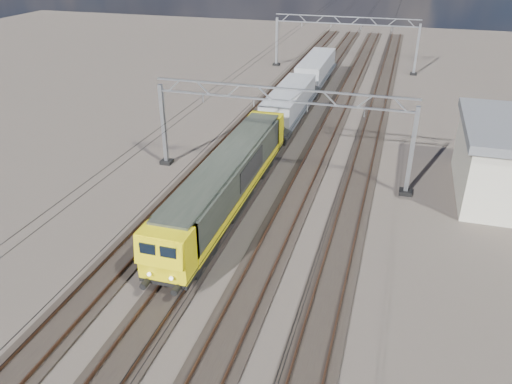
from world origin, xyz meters
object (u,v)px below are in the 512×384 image
(locomotive, at_px, (228,179))
(hopper_wagon_mid, at_px, (316,70))
(hopper_wagon_lead, at_px, (289,104))
(catenary_gantry_far, at_px, (345,41))
(catenary_gantry_mid, at_px, (280,130))

(locomotive, height_order, hopper_wagon_mid, locomotive)
(locomotive, xyz_separation_m, hopper_wagon_lead, (-0.00, 17.70, -0.09))
(catenary_gantry_far, bearing_deg, catenary_gantry_mid, -90.00)
(locomotive, relative_size, hopper_wagon_mid, 1.62)
(catenary_gantry_mid, distance_m, catenary_gantry_far, 36.00)
(hopper_wagon_lead, relative_size, hopper_wagon_mid, 1.00)
(locomotive, distance_m, hopper_wagon_mid, 31.90)
(locomotive, bearing_deg, hopper_wagon_mid, 90.00)
(catenary_gantry_mid, height_order, hopper_wagon_mid, catenary_gantry_mid)
(catenary_gantry_far, xyz_separation_m, hopper_wagon_mid, (-2.00, -10.02, -1.67))
(catenary_gantry_far, bearing_deg, locomotive, -92.73)
(catenary_gantry_mid, xyz_separation_m, catenary_gantry_far, (0.00, 36.00, 0.00))
(hopper_wagon_lead, bearing_deg, catenary_gantry_far, 85.28)
(locomotive, height_order, hopper_wagon_lead, locomotive)
(catenary_gantry_mid, xyz_separation_m, locomotive, (-2.00, -5.91, -1.58))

